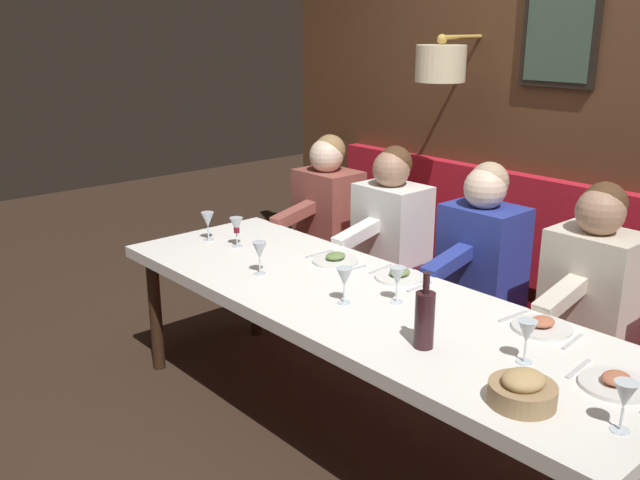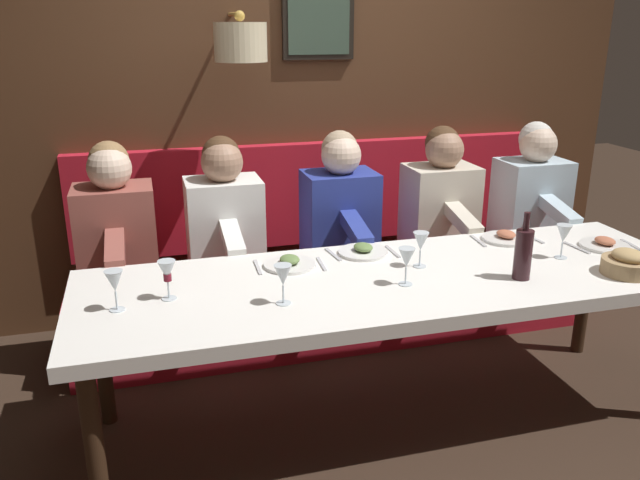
{
  "view_description": "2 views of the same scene",
  "coord_description": "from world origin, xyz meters",
  "px_view_note": "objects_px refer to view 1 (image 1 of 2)",
  "views": [
    {
      "loc": [
        -2.05,
        -2.04,
        1.92
      ],
      "look_at": [
        0.05,
        0.33,
        0.92
      ],
      "focal_mm": 38.9,
      "sensor_mm": 36.0,
      "label": 1
    },
    {
      "loc": [
        -2.45,
        1.03,
        1.8
      ],
      "look_at": [
        0.05,
        0.33,
        0.92
      ],
      "focal_mm": 36.2,
      "sensor_mm": 36.0,
      "label": 2
    }
  ],
  "objects_px": {
    "diner_far": "(391,218)",
    "wine_bottle": "(425,319)",
    "dining_table": "(361,309)",
    "diner_middle": "(483,242)",
    "bread_bowl": "(523,390)",
    "wine_glass_0": "(236,226)",
    "wine_glass_6": "(527,333)",
    "diner_near": "(594,273)",
    "wine_glass_5": "(625,396)",
    "wine_glass_2": "(397,277)",
    "wine_glass_3": "(208,220)",
    "wine_glass_4": "(344,278)",
    "wine_glass_1": "(259,251)",
    "diner_farthest": "(328,200)"
  },
  "relations": [
    {
      "from": "wine_glass_0",
      "to": "wine_glass_6",
      "type": "distance_m",
      "value": 1.82
    },
    {
      "from": "wine_glass_4",
      "to": "dining_table",
      "type": "bearing_deg",
      "value": -0.03
    },
    {
      "from": "diner_near",
      "to": "wine_glass_2",
      "type": "relative_size",
      "value": 4.82
    },
    {
      "from": "diner_near",
      "to": "wine_bottle",
      "type": "relative_size",
      "value": 2.64
    },
    {
      "from": "wine_glass_0",
      "to": "wine_glass_2",
      "type": "xyz_separation_m",
      "value": [
        0.06,
        -1.12,
        0.0
      ]
    },
    {
      "from": "wine_glass_4",
      "to": "wine_glass_2",
      "type": "bearing_deg",
      "value": -38.89
    },
    {
      "from": "wine_glass_0",
      "to": "dining_table",
      "type": "bearing_deg",
      "value": -90.66
    },
    {
      "from": "diner_middle",
      "to": "wine_glass_2",
      "type": "bearing_deg",
      "value": -170.8
    },
    {
      "from": "diner_far",
      "to": "wine_glass_2",
      "type": "bearing_deg",
      "value": -135.91
    },
    {
      "from": "diner_far",
      "to": "wine_glass_1",
      "type": "height_order",
      "value": "diner_far"
    },
    {
      "from": "diner_far",
      "to": "wine_glass_1",
      "type": "xyz_separation_m",
      "value": [
        -1.04,
        -0.09,
        0.04
      ]
    },
    {
      "from": "wine_glass_0",
      "to": "bread_bowl",
      "type": "height_order",
      "value": "wine_glass_0"
    },
    {
      "from": "wine_glass_4",
      "to": "diner_farthest",
      "type": "bearing_deg",
      "value": 50.52
    },
    {
      "from": "wine_glass_1",
      "to": "wine_glass_3",
      "type": "height_order",
      "value": "same"
    },
    {
      "from": "diner_far",
      "to": "wine_glass_4",
      "type": "height_order",
      "value": "diner_far"
    },
    {
      "from": "diner_near",
      "to": "wine_glass_5",
      "type": "xyz_separation_m",
      "value": [
        -1.05,
        -0.64,
        0.04
      ]
    },
    {
      "from": "wine_glass_1",
      "to": "wine_glass_4",
      "type": "xyz_separation_m",
      "value": [
        0.05,
        -0.54,
        0.0
      ]
    },
    {
      "from": "diner_middle",
      "to": "wine_glass_6",
      "type": "distance_m",
      "value": 1.2
    },
    {
      "from": "wine_glass_6",
      "to": "bread_bowl",
      "type": "bearing_deg",
      "value": -149.31
    },
    {
      "from": "diner_far",
      "to": "bread_bowl",
      "type": "height_order",
      "value": "diner_far"
    },
    {
      "from": "diner_farthest",
      "to": "wine_bottle",
      "type": "xyz_separation_m",
      "value": [
        -1.06,
        -1.71,
        0.04
      ]
    },
    {
      "from": "diner_farthest",
      "to": "wine_glass_5",
      "type": "bearing_deg",
      "value": -112.99
    },
    {
      "from": "wine_glass_2",
      "to": "wine_glass_3",
      "type": "height_order",
      "value": "same"
    },
    {
      "from": "wine_glass_0",
      "to": "bread_bowl",
      "type": "distance_m",
      "value": 1.99
    },
    {
      "from": "diner_farthest",
      "to": "wine_glass_0",
      "type": "bearing_deg",
      "value": -165.84
    },
    {
      "from": "diner_far",
      "to": "wine_bottle",
      "type": "relative_size",
      "value": 2.64
    },
    {
      "from": "dining_table",
      "to": "wine_glass_6",
      "type": "height_order",
      "value": "wine_glass_6"
    },
    {
      "from": "wine_glass_0",
      "to": "wine_glass_2",
      "type": "bearing_deg",
      "value": -86.77
    },
    {
      "from": "diner_middle",
      "to": "bread_bowl",
      "type": "relative_size",
      "value": 3.6
    },
    {
      "from": "diner_near",
      "to": "wine_glass_1",
      "type": "bearing_deg",
      "value": 131.48
    },
    {
      "from": "dining_table",
      "to": "wine_bottle",
      "type": "xyz_separation_m",
      "value": [
        -0.18,
        -0.51,
        0.18
      ]
    },
    {
      "from": "dining_table",
      "to": "wine_glass_6",
      "type": "relative_size",
      "value": 16.97
    },
    {
      "from": "dining_table",
      "to": "diner_far",
      "type": "relative_size",
      "value": 3.52
    },
    {
      "from": "diner_far",
      "to": "wine_glass_4",
      "type": "xyz_separation_m",
      "value": [
        -0.99,
        -0.64,
        0.04
      ]
    },
    {
      "from": "diner_middle",
      "to": "bread_bowl",
      "type": "xyz_separation_m",
      "value": [
        -1.14,
        -0.98,
        -0.03
      ]
    },
    {
      "from": "wine_glass_5",
      "to": "wine_glass_0",
      "type": "bearing_deg",
      "value": 85.45
    },
    {
      "from": "bread_bowl",
      "to": "diner_far",
      "type": "bearing_deg",
      "value": 55.07
    },
    {
      "from": "diner_far",
      "to": "wine_glass_2",
      "type": "distance_m",
      "value": 1.12
    },
    {
      "from": "diner_farthest",
      "to": "bread_bowl",
      "type": "bearing_deg",
      "value": -117.44
    },
    {
      "from": "diner_farthest",
      "to": "wine_glass_2",
      "type": "height_order",
      "value": "diner_farthest"
    },
    {
      "from": "wine_glass_1",
      "to": "wine_bottle",
      "type": "distance_m",
      "value": 1.06
    },
    {
      "from": "diner_near",
      "to": "bread_bowl",
      "type": "height_order",
      "value": "diner_near"
    },
    {
      "from": "wine_glass_0",
      "to": "wine_glass_2",
      "type": "height_order",
      "value": "same"
    },
    {
      "from": "wine_glass_2",
      "to": "wine_bottle",
      "type": "xyz_separation_m",
      "value": [
        -0.25,
        -0.37,
        -0.0
      ]
    },
    {
      "from": "diner_middle",
      "to": "diner_far",
      "type": "bearing_deg",
      "value": 90.0
    },
    {
      "from": "diner_far",
      "to": "wine_bottle",
      "type": "distance_m",
      "value": 1.56
    },
    {
      "from": "wine_glass_4",
      "to": "bread_bowl",
      "type": "relative_size",
      "value": 0.75
    },
    {
      "from": "wine_glass_1",
      "to": "wine_glass_6",
      "type": "height_order",
      "value": "same"
    },
    {
      "from": "wine_glass_4",
      "to": "wine_glass_6",
      "type": "relative_size",
      "value": 1.0
    },
    {
      "from": "wine_glass_2",
      "to": "wine_glass_6",
      "type": "xyz_separation_m",
      "value": [
        -0.07,
        -0.69,
        0.0
      ]
    }
  ]
}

